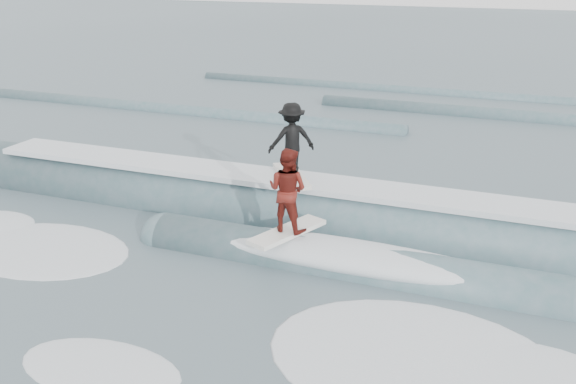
% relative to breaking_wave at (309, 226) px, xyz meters
% --- Properties ---
extents(ground, '(160.00, 160.00, 0.00)m').
position_rel_breaking_wave_xyz_m(ground, '(-0.33, -4.28, -0.04)').
color(ground, '#394A53').
rests_on(ground, ground).
extents(breaking_wave, '(23.89, 3.81, 2.06)m').
position_rel_breaking_wave_xyz_m(breaking_wave, '(0.00, 0.00, 0.00)').
color(breaking_wave, '#395A60').
rests_on(breaking_wave, ground).
extents(surfer_black, '(1.57, 1.97, 1.91)m').
position_rel_breaking_wave_xyz_m(surfer_black, '(-0.62, 0.40, 2.00)').
color(surfer_black, silver).
rests_on(surfer_black, ground).
extents(surfer_red, '(1.26, 2.06, 1.96)m').
position_rel_breaking_wave_xyz_m(surfer_red, '(0.13, -1.80, 1.49)').
color(surfer_red, silver).
rests_on(surfer_red, ground).
extents(whitewater, '(15.09, 5.76, 0.10)m').
position_rel_breaking_wave_xyz_m(whitewater, '(0.19, -4.72, -0.04)').
color(whitewater, silver).
rests_on(whitewater, ground).
extents(far_swells, '(39.40, 8.65, 0.80)m').
position_rel_breaking_wave_xyz_m(far_swells, '(-0.79, 13.38, -0.04)').
color(far_swells, '#395A60').
rests_on(far_swells, ground).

